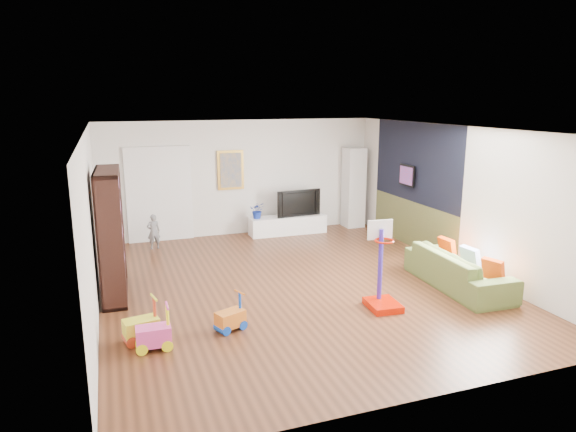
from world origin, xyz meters
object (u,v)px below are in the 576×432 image
object	(u,v)px
media_console	(288,225)
sofa	(458,269)
bookshelf	(111,234)
basketball_hoop	(385,266)

from	to	relation	value
media_console	sofa	world-z (taller)	sofa
media_console	bookshelf	distance (m)	4.95
bookshelf	media_console	bearing A→B (deg)	37.10
basketball_hoop	bookshelf	bearing A→B (deg)	158.06
media_console	sofa	bearing A→B (deg)	-69.65
media_console	basketball_hoop	distance (m)	4.76
bookshelf	sofa	bearing A→B (deg)	-13.33
sofa	basketball_hoop	distance (m)	1.76
sofa	bookshelf	bearing A→B (deg)	76.83
media_console	basketball_hoop	world-z (taller)	basketball_hoop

